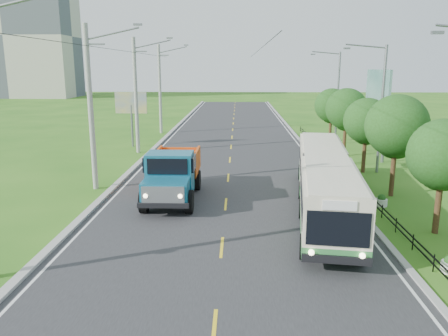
{
  "coord_description": "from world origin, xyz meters",
  "views": [
    {
      "loc": [
        0.65,
        -17.3,
        7.48
      ],
      "look_at": [
        -0.13,
        6.82,
        1.9
      ],
      "focal_mm": 35.0,
      "sensor_mm": 36.0,
      "label": 1
    }
  ],
  "objects_px": {
    "tree_back": "(332,107)",
    "billboard_left": "(131,106)",
    "planter_mid": "(346,168)",
    "tree_second": "(443,158)",
    "bus": "(325,178)",
    "streetlight_mid": "(380,105)",
    "tree_fourth": "(367,123)",
    "pole_far": "(160,89)",
    "tree_third": "(397,129)",
    "pole_mid": "(136,95)",
    "planter_far": "(325,148)",
    "planter_near": "(381,201)",
    "pole_near": "(91,108)",
    "tree_fifth": "(347,111)",
    "streetlight_far": "(336,93)",
    "billboard_right": "(378,93)",
    "dump_truck": "(173,171)"
  },
  "relations": [
    {
      "from": "tree_fifth",
      "to": "tree_fourth",
      "type": "bearing_deg",
      "value": -90.0
    },
    {
      "from": "planter_far",
      "to": "planter_near",
      "type": "bearing_deg",
      "value": -90.0
    },
    {
      "from": "pole_far",
      "to": "tree_third",
      "type": "height_order",
      "value": "pole_far"
    },
    {
      "from": "pole_far",
      "to": "planter_mid",
      "type": "relative_size",
      "value": 14.93
    },
    {
      "from": "bus",
      "to": "tree_fourth",
      "type": "bearing_deg",
      "value": 70.27
    },
    {
      "from": "planter_near",
      "to": "pole_far",
      "type": "bearing_deg",
      "value": 121.99
    },
    {
      "from": "pole_near",
      "to": "streetlight_far",
      "type": "height_order",
      "value": "pole_near"
    },
    {
      "from": "tree_third",
      "to": "streetlight_far",
      "type": "height_order",
      "value": "streetlight_far"
    },
    {
      "from": "pole_mid",
      "to": "tree_fourth",
      "type": "xyz_separation_m",
      "value": [
        18.12,
        -6.86,
        -1.51
      ]
    },
    {
      "from": "streetlight_mid",
      "to": "dump_truck",
      "type": "bearing_deg",
      "value": -152.54
    },
    {
      "from": "streetlight_mid",
      "to": "billboard_left",
      "type": "xyz_separation_m",
      "value": [
        -20.14,
        10.0,
        -1.04
      ]
    },
    {
      "from": "pole_mid",
      "to": "tree_fifth",
      "type": "relative_size",
      "value": 1.72
    },
    {
      "from": "billboard_left",
      "to": "streetlight_far",
      "type": "bearing_deg",
      "value": 11.23
    },
    {
      "from": "pole_far",
      "to": "tree_back",
      "type": "bearing_deg",
      "value": -20.74
    },
    {
      "from": "tree_second",
      "to": "planter_far",
      "type": "xyz_separation_m",
      "value": [
        -1.26,
        19.86,
        -3.23
      ]
    },
    {
      "from": "streetlight_mid",
      "to": "billboard_left",
      "type": "distance_m",
      "value": 22.51
    },
    {
      "from": "pole_far",
      "to": "streetlight_mid",
      "type": "relative_size",
      "value": 1.1
    },
    {
      "from": "tree_second",
      "to": "tree_fourth",
      "type": "relative_size",
      "value": 0.98
    },
    {
      "from": "billboard_left",
      "to": "tree_fifth",
      "type": "bearing_deg",
      "value": -11.28
    },
    {
      "from": "pole_far",
      "to": "bus",
      "type": "xyz_separation_m",
      "value": [
        13.5,
        -27.89,
        -3.3
      ]
    },
    {
      "from": "tree_second",
      "to": "tree_third",
      "type": "height_order",
      "value": "tree_third"
    },
    {
      "from": "tree_back",
      "to": "streetlight_mid",
      "type": "xyz_separation_m",
      "value": [
        0.79,
        -12.14,
        1.25
      ]
    },
    {
      "from": "pole_mid",
      "to": "tree_back",
      "type": "xyz_separation_m",
      "value": [
        18.12,
        5.14,
        -1.44
      ]
    },
    {
      "from": "pole_mid",
      "to": "billboard_right",
      "type": "xyz_separation_m",
      "value": [
        20.56,
        -1.0,
        0.25
      ]
    },
    {
      "from": "billboard_right",
      "to": "pole_mid",
      "type": "bearing_deg",
      "value": 177.22
    },
    {
      "from": "pole_near",
      "to": "planter_mid",
      "type": "relative_size",
      "value": 14.93
    },
    {
      "from": "streetlight_far",
      "to": "billboard_right",
      "type": "height_order",
      "value": "streetlight_far"
    },
    {
      "from": "pole_near",
      "to": "tree_back",
      "type": "distance_m",
      "value": 24.98
    },
    {
      "from": "billboard_left",
      "to": "bus",
      "type": "height_order",
      "value": "billboard_left"
    },
    {
      "from": "tree_second",
      "to": "bus",
      "type": "distance_m",
      "value": 5.76
    },
    {
      "from": "planter_far",
      "to": "dump_truck",
      "type": "height_order",
      "value": "dump_truck"
    },
    {
      "from": "tree_fourth",
      "to": "planter_mid",
      "type": "xyz_separation_m",
      "value": [
        -1.26,
        -0.14,
        -3.3
      ]
    },
    {
      "from": "tree_second",
      "to": "planter_far",
      "type": "relative_size",
      "value": 7.91
    },
    {
      "from": "pole_far",
      "to": "planter_near",
      "type": "relative_size",
      "value": 14.93
    },
    {
      "from": "billboard_right",
      "to": "pole_far",
      "type": "bearing_deg",
      "value": 147.7
    },
    {
      "from": "tree_fifth",
      "to": "planter_mid",
      "type": "distance_m",
      "value": 7.21
    },
    {
      "from": "pole_far",
      "to": "streetlight_far",
      "type": "relative_size",
      "value": 1.1
    },
    {
      "from": "tree_back",
      "to": "billboard_left",
      "type": "relative_size",
      "value": 1.06
    },
    {
      "from": "billboard_right",
      "to": "streetlight_mid",
      "type": "bearing_deg",
      "value": -105.44
    },
    {
      "from": "bus",
      "to": "planter_mid",
      "type": "bearing_deg",
      "value": 76.64
    },
    {
      "from": "planter_mid",
      "to": "tree_third",
      "type": "bearing_deg",
      "value": -77.9
    },
    {
      "from": "tree_back",
      "to": "dump_truck",
      "type": "distance_m",
      "value": 23.28
    },
    {
      "from": "pole_near",
      "to": "billboard_left",
      "type": "xyz_separation_m",
      "value": [
        -1.24,
        15.0,
        -1.23
      ]
    },
    {
      "from": "dump_truck",
      "to": "pole_mid",
      "type": "bearing_deg",
      "value": 110.1
    },
    {
      "from": "pole_far",
      "to": "tree_third",
      "type": "distance_m",
      "value": 30.78
    },
    {
      "from": "tree_back",
      "to": "planter_mid",
      "type": "distance_m",
      "value": 12.66
    },
    {
      "from": "bus",
      "to": "pole_far",
      "type": "bearing_deg",
      "value": 123.21
    },
    {
      "from": "billboard_left",
      "to": "dump_truck",
      "type": "height_order",
      "value": "billboard_left"
    },
    {
      "from": "planter_mid",
      "to": "planter_near",
      "type": "bearing_deg",
      "value": -90.0
    },
    {
      "from": "streetlight_mid",
      "to": "planter_near",
      "type": "xyz_separation_m",
      "value": [
        -2.04,
        -8.0,
        -4.62
      ]
    }
  ]
}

